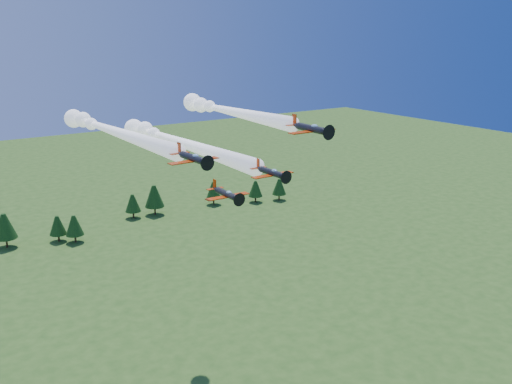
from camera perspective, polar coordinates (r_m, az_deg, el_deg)
plane_lead at (r=99.98m, az=-8.11°, el=5.14°), size 6.31×50.39×3.70m
plane_left at (r=105.17m, az=-14.41°, el=6.06°), size 7.56×52.66×3.70m
plane_right at (r=108.73m, az=-2.81°, el=8.13°), size 8.26×44.64×3.70m
plane_slot at (r=92.43m, az=-2.99°, el=-0.19°), size 7.65×8.36×2.71m
treeline at (r=192.95m, az=-22.56°, el=-2.87°), size 174.38×22.05×11.95m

